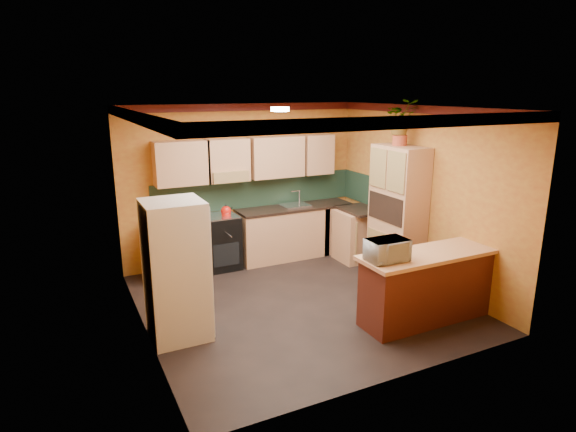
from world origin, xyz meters
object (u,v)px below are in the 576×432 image
object	(u,v)px
fridge	(176,271)
microwave	(387,250)
pantry	(397,213)
base_cabinets_back	(255,238)
stove	(220,242)
breakfast_bar	(427,288)

from	to	relation	value
fridge	microwave	bearing A→B (deg)	-23.23
pantry	microwave	world-z (taller)	pantry
base_cabinets_back	pantry	distance (m)	2.45
stove	base_cabinets_back	bearing A→B (deg)	0.00
fridge	base_cabinets_back	bearing A→B (deg)	47.60
base_cabinets_back	stove	size ratio (longest dim) A/B	4.01
base_cabinets_back	pantry	world-z (taller)	pantry
pantry	breakfast_bar	bearing A→B (deg)	-112.98
base_cabinets_back	fridge	bearing A→B (deg)	-132.40
pantry	breakfast_bar	distance (m)	1.65
fridge	microwave	size ratio (longest dim) A/B	3.52
pantry	stove	bearing A→B (deg)	146.52
fridge	pantry	bearing A→B (deg)	6.60
fridge	stove	bearing A→B (deg)	59.00
fridge	breakfast_bar	distance (m)	3.19
breakfast_bar	fridge	bearing A→B (deg)	161.67
stove	microwave	bearing A→B (deg)	-69.61
base_cabinets_back	microwave	world-z (taller)	microwave
pantry	breakfast_bar	world-z (taller)	pantry
stove	pantry	size ratio (longest dim) A/B	0.43
pantry	microwave	size ratio (longest dim) A/B	4.35
fridge	breakfast_bar	size ratio (longest dim) A/B	0.94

